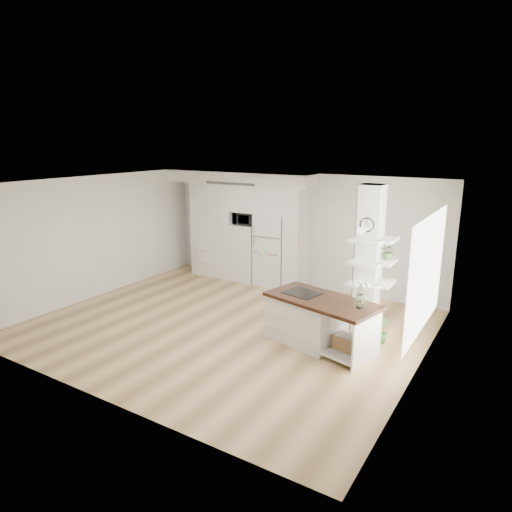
{
  "coord_description": "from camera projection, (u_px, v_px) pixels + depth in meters",
  "views": [
    {
      "loc": [
        4.74,
        -6.62,
        3.45
      ],
      "look_at": [
        0.1,
        0.9,
        1.19
      ],
      "focal_mm": 32.0,
      "sensor_mm": 36.0,
      "label": 1
    }
  ],
  "objects": [
    {
      "name": "column",
      "position": [
        372.0,
        261.0,
        8.11
      ],
      "size": [
        0.69,
        0.9,
        2.7
      ],
      "color": "silver",
      "rests_on": "floor"
    },
    {
      "name": "kitchen_island",
      "position": [
        311.0,
        318.0,
        7.88
      ],
      "size": [
        2.06,
        1.32,
        1.43
      ],
      "rotation": [
        0.0,
        0.0,
        -0.23
      ],
      "color": "silver",
      "rests_on": "floor"
    },
    {
      "name": "floor_plant_a",
      "position": [
        345.0,
        314.0,
        8.67
      ],
      "size": [
        0.28,
        0.25,
        0.44
      ],
      "primitive_type": "imported",
      "rotation": [
        0.0,
        0.0,
        0.24
      ],
      "color": "#3C6E2C",
      "rests_on": "floor"
    },
    {
      "name": "pendant_light",
      "position": [
        315.0,
        223.0,
        7.46
      ],
      "size": [
        0.12,
        0.12,
        0.1
      ],
      "primitive_type": "cylinder",
      "color": "white",
      "rests_on": "room"
    },
    {
      "name": "cabinet_wall",
      "position": [
        241.0,
        220.0,
        11.29
      ],
      "size": [
        4.0,
        0.71,
        2.7
      ],
      "color": "silver",
      "rests_on": "floor"
    },
    {
      "name": "refrigerator",
      "position": [
        273.0,
        250.0,
        10.99
      ],
      "size": [
        0.78,
        0.69,
        1.75
      ],
      "color": "white",
      "rests_on": "floor"
    },
    {
      "name": "shelf_plant",
      "position": [
        389.0,
        251.0,
        8.08
      ],
      "size": [
        0.27,
        0.23,
        0.3
      ],
      "primitive_type": "imported",
      "color": "#3C6E2C",
      "rests_on": "column"
    },
    {
      "name": "room",
      "position": [
        225.0,
        230.0,
        8.27
      ],
      "size": [
        7.04,
        6.04,
        2.72
      ],
      "color": "white",
      "rests_on": "ground"
    },
    {
      "name": "bookshelf",
      "position": [
        213.0,
        264.0,
        11.84
      ],
      "size": [
        0.69,
        0.48,
        0.75
      ],
      "rotation": [
        0.0,
        0.0,
        0.2
      ],
      "color": "silver",
      "rests_on": "floor"
    },
    {
      "name": "decor_bowl",
      "position": [
        362.0,
        282.0,
        8.05
      ],
      "size": [
        0.22,
        0.22,
        0.05
      ],
      "primitive_type": "imported",
      "color": "white",
      "rests_on": "column"
    },
    {
      "name": "floor",
      "position": [
        227.0,
        325.0,
        8.73
      ],
      "size": [
        7.0,
        6.0,
        0.01
      ],
      "primitive_type": "cube",
      "color": "tan",
      "rests_on": "ground"
    },
    {
      "name": "microwave",
      "position": [
        245.0,
        219.0,
        11.15
      ],
      "size": [
        0.54,
        0.37,
        0.3
      ],
      "primitive_type": "imported",
      "color": "#2D2D2D",
      "rests_on": "cabinet_wall"
    },
    {
      "name": "floor_plant_b",
      "position": [
        380.0,
        331.0,
        7.93
      ],
      "size": [
        0.29,
        0.29,
        0.45
      ],
      "primitive_type": "imported",
      "rotation": [
        0.0,
        0.0,
        -0.16
      ],
      "color": "#3C6E2C",
      "rests_on": "floor"
    },
    {
      "name": "window",
      "position": [
        427.0,
        274.0,
        6.83
      ],
      "size": [
        0.0,
        2.4,
        2.4
      ],
      "primitive_type": "plane",
      "rotation": [
        1.57,
        0.0,
        -1.57
      ],
      "color": "white",
      "rests_on": "room"
    }
  ]
}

